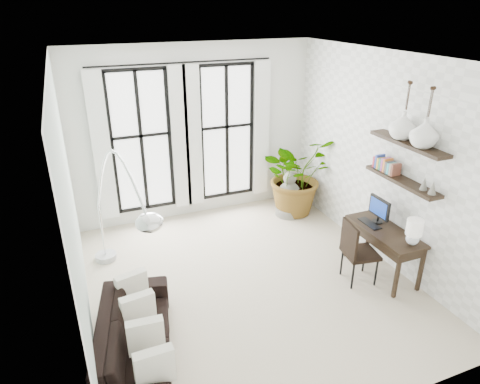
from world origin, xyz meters
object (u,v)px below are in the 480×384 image
desk_chair (356,249)px  buddha (289,197)px  plant (297,175)px  arc_lamp (116,184)px  sofa (135,338)px  desk (387,234)px

desk_chair → buddha: bearing=95.9°
plant → arc_lamp: size_ratio=0.61×
arc_lamp → buddha: 3.82m
sofa → desk: bearing=-73.7°
desk_chair → arc_lamp: size_ratio=0.38×
desk_chair → buddha: size_ratio=1.09×
sofa → plant: plant is taller
plant → desk: size_ratio=1.24×
sofa → desk_chair: desk_chair is taller
plant → desk: bearing=-85.7°
desk → arc_lamp: size_ratio=0.49×
desk → buddha: bearing=99.1°
sofa → arc_lamp: (0.10, 1.18, 1.44)m
desk_chair → arc_lamp: (-3.14, 0.84, 1.18)m
sofa → desk: 3.78m
plant → desk_chair: 2.40m
desk → buddha: (-0.37, 2.31, -0.33)m
desk → arc_lamp: bearing=166.5°
plant → arc_lamp: 3.90m
sofa → desk_chair: 3.27m
buddha → arc_lamp: bearing=-156.4°
desk_chair → arc_lamp: arc_lamp is taller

